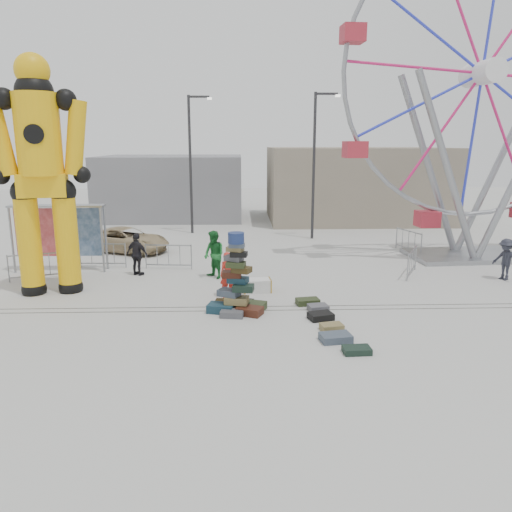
{
  "coord_description": "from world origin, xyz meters",
  "views": [
    {
      "loc": [
        -1.12,
        -14.87,
        5.38
      ],
      "look_at": [
        -0.58,
        1.69,
        1.58
      ],
      "focal_mm": 35.0,
      "sensor_mm": 36.0,
      "label": 1
    }
  ],
  "objects_px": {
    "pedestrian_green": "(214,255)",
    "steamer_trunk": "(257,285)",
    "banner_scaffold": "(58,222)",
    "pedestrian_grey": "(505,259)",
    "barricade_dummy_b": "(103,255)",
    "pedestrian_black": "(137,254)",
    "barricade_dummy_a": "(36,267)",
    "parked_suv": "(126,240)",
    "crash_test_dummy": "(41,168)",
    "barricade_dummy_c": "(169,257)",
    "ferris_wheel": "(480,99)",
    "barricade_wheel_front": "(412,262)",
    "barricade_wheel_back": "(408,241)",
    "lamp_post_left": "(192,158)",
    "suitcase_tower": "(237,290)",
    "pedestrian_red": "(228,275)",
    "lamp_post_right": "(316,159)"
  },
  "relations": [
    {
      "from": "pedestrian_red",
      "to": "pedestrian_grey",
      "type": "bearing_deg",
      "value": -2.82
    },
    {
      "from": "banner_scaffold",
      "to": "barricade_dummy_b",
      "type": "relative_size",
      "value": 1.95
    },
    {
      "from": "ferris_wheel",
      "to": "pedestrian_red",
      "type": "relative_size",
      "value": 9.06
    },
    {
      "from": "lamp_post_left",
      "to": "barricade_wheel_back",
      "type": "xyz_separation_m",
      "value": [
        11.21,
        -5.71,
        -3.93
      ]
    },
    {
      "from": "steamer_trunk",
      "to": "barricade_wheel_front",
      "type": "distance_m",
      "value": 6.79
    },
    {
      "from": "pedestrian_red",
      "to": "suitcase_tower",
      "type": "bearing_deg",
      "value": -91.69
    },
    {
      "from": "banner_scaffold",
      "to": "barricade_wheel_back",
      "type": "relative_size",
      "value": 1.95
    },
    {
      "from": "barricade_dummy_a",
      "to": "parked_suv",
      "type": "bearing_deg",
      "value": 46.08
    },
    {
      "from": "barricade_wheel_back",
      "to": "pedestrian_green",
      "type": "relative_size",
      "value": 1.04
    },
    {
      "from": "ferris_wheel",
      "to": "pedestrian_black",
      "type": "bearing_deg",
      "value": -173.75
    },
    {
      "from": "pedestrian_grey",
      "to": "parked_suv",
      "type": "bearing_deg",
      "value": -134.03
    },
    {
      "from": "barricade_dummy_b",
      "to": "pedestrian_black",
      "type": "xyz_separation_m",
      "value": [
        1.79,
        -1.36,
        0.33
      ]
    },
    {
      "from": "crash_test_dummy",
      "to": "banner_scaffold",
      "type": "xyz_separation_m",
      "value": [
        -0.75,
        3.17,
        -2.37
      ]
    },
    {
      "from": "lamp_post_right",
      "to": "pedestrian_green",
      "type": "xyz_separation_m",
      "value": [
        -5.25,
        -8.33,
        -3.52
      ]
    },
    {
      "from": "barricade_dummy_c",
      "to": "parked_suv",
      "type": "xyz_separation_m",
      "value": [
        -2.6,
        3.58,
        0.06
      ]
    },
    {
      "from": "barricade_dummy_c",
      "to": "barricade_wheel_front",
      "type": "height_order",
      "value": "same"
    },
    {
      "from": "ferris_wheel",
      "to": "pedestrian_black",
      "type": "distance_m",
      "value": 16.47
    },
    {
      "from": "steamer_trunk",
      "to": "barricade_wheel_back",
      "type": "bearing_deg",
      "value": 34.65
    },
    {
      "from": "suitcase_tower",
      "to": "steamer_trunk",
      "type": "distance_m",
      "value": 2.34
    },
    {
      "from": "ferris_wheel",
      "to": "barricade_dummy_c",
      "type": "bearing_deg",
      "value": -176.92
    },
    {
      "from": "banner_scaffold",
      "to": "steamer_trunk",
      "type": "bearing_deg",
      "value": -21.79
    },
    {
      "from": "suitcase_tower",
      "to": "steamer_trunk",
      "type": "xyz_separation_m",
      "value": [
        0.74,
        2.16,
        -0.5
      ]
    },
    {
      "from": "crash_test_dummy",
      "to": "barricade_dummy_a",
      "type": "height_order",
      "value": "crash_test_dummy"
    },
    {
      "from": "barricade_wheel_front",
      "to": "barricade_wheel_back",
      "type": "height_order",
      "value": "same"
    },
    {
      "from": "crash_test_dummy",
      "to": "parked_suv",
      "type": "relative_size",
      "value": 1.95
    },
    {
      "from": "barricade_dummy_c",
      "to": "barricade_wheel_back",
      "type": "distance_m",
      "value": 11.92
    },
    {
      "from": "ferris_wheel",
      "to": "steamer_trunk",
      "type": "relative_size",
      "value": 14.66
    },
    {
      "from": "ferris_wheel",
      "to": "barricade_dummy_c",
      "type": "height_order",
      "value": "ferris_wheel"
    },
    {
      "from": "lamp_post_left",
      "to": "ferris_wheel",
      "type": "bearing_deg",
      "value": -27.59
    },
    {
      "from": "pedestrian_black",
      "to": "pedestrian_grey",
      "type": "height_order",
      "value": "pedestrian_black"
    },
    {
      "from": "lamp_post_left",
      "to": "crash_test_dummy",
      "type": "height_order",
      "value": "crash_test_dummy"
    },
    {
      "from": "barricade_wheel_back",
      "to": "barricade_dummy_c",
      "type": "bearing_deg",
      "value": -92.71
    },
    {
      "from": "crash_test_dummy",
      "to": "barricade_dummy_b",
      "type": "distance_m",
      "value": 5.49
    },
    {
      "from": "crash_test_dummy",
      "to": "steamer_trunk",
      "type": "distance_m",
      "value": 8.61
    },
    {
      "from": "parked_suv",
      "to": "pedestrian_grey",
      "type": "bearing_deg",
      "value": -87.02
    },
    {
      "from": "suitcase_tower",
      "to": "barricade_dummy_c",
      "type": "distance_m",
      "value": 6.39
    },
    {
      "from": "steamer_trunk",
      "to": "pedestrian_black",
      "type": "xyz_separation_m",
      "value": [
        -4.83,
        2.5,
        0.65
      ]
    },
    {
      "from": "banner_scaffold",
      "to": "barricade_wheel_back",
      "type": "distance_m",
      "value": 16.43
    },
    {
      "from": "lamp_post_left",
      "to": "barricade_wheel_back",
      "type": "distance_m",
      "value": 13.18
    },
    {
      "from": "banner_scaffold",
      "to": "pedestrian_grey",
      "type": "xyz_separation_m",
      "value": [
        18.14,
        -1.99,
        -1.29
      ]
    },
    {
      "from": "pedestrian_green",
      "to": "steamer_trunk",
      "type": "bearing_deg",
      "value": 1.35
    },
    {
      "from": "barricade_dummy_a",
      "to": "pedestrian_green",
      "type": "bearing_deg",
      "value": -18.37
    },
    {
      "from": "lamp_post_right",
      "to": "pedestrian_black",
      "type": "xyz_separation_m",
      "value": [
        -8.43,
        -7.79,
        -3.6
      ]
    },
    {
      "from": "lamp_post_right",
      "to": "pedestrian_black",
      "type": "bearing_deg",
      "value": -137.27
    },
    {
      "from": "crash_test_dummy",
      "to": "barricade_dummy_c",
      "type": "xyz_separation_m",
      "value": [
        3.77,
        3.35,
        -3.95
      ]
    },
    {
      "from": "pedestrian_green",
      "to": "ferris_wheel",
      "type": "bearing_deg",
      "value": 66.57
    },
    {
      "from": "parked_suv",
      "to": "banner_scaffold",
      "type": "bearing_deg",
      "value": 175.42
    },
    {
      "from": "pedestrian_green",
      "to": "pedestrian_grey",
      "type": "bearing_deg",
      "value": 47.89
    },
    {
      "from": "crash_test_dummy",
      "to": "barricade_dummy_b",
      "type": "bearing_deg",
      "value": 66.08
    },
    {
      "from": "barricade_dummy_a",
      "to": "pedestrian_black",
      "type": "distance_m",
      "value": 3.95
    }
  ]
}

